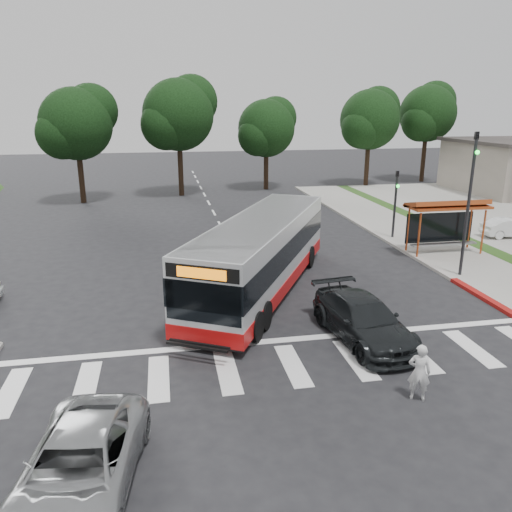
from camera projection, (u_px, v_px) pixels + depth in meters
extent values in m
plane|color=black|center=(261.00, 304.00, 19.80)|extent=(140.00, 140.00, 0.00)
cube|color=gray|center=(418.00, 239.00, 29.25)|extent=(4.00, 40.00, 0.12)
cube|color=#9E9991|center=(386.00, 240.00, 28.89)|extent=(0.30, 40.00, 0.15)
cube|color=maroon|center=(496.00, 305.00, 19.48)|extent=(0.32, 6.00, 0.15)
cube|color=silver|center=(293.00, 365.00, 15.09)|extent=(18.00, 2.60, 0.01)
cylinder|color=#A5431B|center=(419.00, 235.00, 25.16)|extent=(0.10, 0.10, 2.30)
cylinder|color=#A5431B|center=(483.00, 232.00, 25.80)|extent=(0.10, 0.10, 2.30)
cylinder|color=#A5431B|center=(408.00, 230.00, 26.29)|extent=(0.10, 0.10, 2.30)
cylinder|color=#A5431B|center=(470.00, 227.00, 26.93)|extent=(0.10, 0.10, 2.30)
cube|color=#A5431B|center=(448.00, 206.00, 25.67)|extent=(4.20, 1.60, 0.12)
cube|color=#A5431B|center=(448.00, 203.00, 25.67)|extent=(4.20, 1.32, 0.51)
cube|color=black|center=(439.00, 227.00, 26.59)|extent=(3.80, 0.06, 1.60)
cube|color=gray|center=(444.00, 244.00, 26.25)|extent=(3.60, 0.40, 0.08)
cylinder|color=black|center=(468.00, 207.00, 21.97)|extent=(0.14, 0.14, 6.50)
imported|color=black|center=(476.00, 144.00, 21.17)|extent=(0.16, 0.20, 1.00)
sphere|color=#19E533|center=(477.00, 152.00, 21.11)|extent=(0.18, 0.18, 0.18)
cylinder|color=black|center=(395.00, 205.00, 28.92)|extent=(0.14, 0.14, 4.00)
imported|color=black|center=(397.00, 180.00, 28.48)|extent=(0.16, 0.20, 1.00)
sphere|color=#19E533|center=(398.00, 186.00, 28.41)|extent=(0.18, 0.18, 0.18)
cylinder|color=black|center=(367.00, 162.00, 48.31)|extent=(0.44, 0.44, 4.40)
sphere|color=black|center=(370.00, 120.00, 47.16)|extent=(5.60, 5.60, 5.60)
sphere|color=black|center=(378.00, 109.00, 47.86)|extent=(4.20, 4.20, 4.20)
sphere|color=black|center=(362.00, 128.00, 46.53)|extent=(3.92, 3.92, 3.92)
cylinder|color=black|center=(423.00, 158.00, 51.39)|extent=(0.44, 0.44, 4.84)
sphere|color=black|center=(428.00, 113.00, 50.12)|extent=(5.60, 5.60, 5.60)
sphere|color=black|center=(435.00, 102.00, 50.80)|extent=(4.20, 4.20, 4.20)
sphere|color=black|center=(421.00, 122.00, 49.51)|extent=(3.92, 3.92, 3.92)
cylinder|color=black|center=(181.00, 168.00, 43.22)|extent=(0.44, 0.44, 4.84)
sphere|color=black|center=(178.00, 115.00, 41.95)|extent=(6.00, 6.00, 6.00)
sphere|color=black|center=(191.00, 101.00, 42.70)|extent=(4.50, 4.50, 4.50)
sphere|color=black|center=(166.00, 125.00, 41.28)|extent=(4.20, 4.20, 4.20)
cylinder|color=black|center=(266.00, 168.00, 46.64)|extent=(0.44, 0.44, 3.96)
sphere|color=black|center=(266.00, 128.00, 45.60)|extent=(5.20, 5.20, 5.20)
sphere|color=black|center=(276.00, 118.00, 46.26)|extent=(3.90, 3.90, 3.90)
sphere|color=black|center=(258.00, 136.00, 45.01)|extent=(3.64, 3.64, 3.64)
cylinder|color=black|center=(81.00, 175.00, 39.99)|extent=(0.44, 0.44, 4.40)
sphere|color=black|center=(76.00, 124.00, 38.84)|extent=(5.60, 5.60, 5.60)
sphere|color=black|center=(91.00, 110.00, 39.54)|extent=(4.20, 4.20, 4.20)
sphere|color=black|center=(62.00, 134.00, 38.21)|extent=(3.92, 3.92, 3.92)
imported|color=silver|center=(419.00, 372.00, 13.14)|extent=(0.69, 0.60, 1.60)
imported|color=black|center=(363.00, 319.00, 16.60)|extent=(2.57, 5.11, 1.42)
imported|color=#929597|center=(79.00, 467.00, 9.89)|extent=(2.83, 4.97, 1.31)
imported|color=silver|center=(511.00, 228.00, 29.37)|extent=(3.46, 1.41, 1.11)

